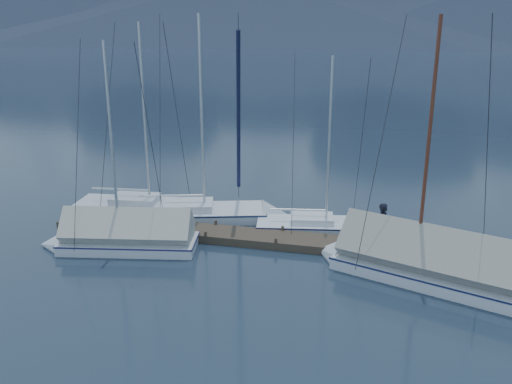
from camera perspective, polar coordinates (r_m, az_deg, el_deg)
ground at (r=21.20m, az=-1.30°, el=-7.27°), size 1000.00×1000.00×0.00m
dock at (r=22.93m, az=0.00°, el=-4.99°), size 18.00×1.50×0.54m
mooring_posts at (r=22.95m, az=-1.22°, el=-4.32°), size 15.12×1.52×0.35m
sailboat_open_left at (r=26.78m, az=-10.02°, el=-1.77°), size 7.58×3.21×9.78m
sailboat_open_mid at (r=25.67m, az=-4.21°, el=-2.38°), size 7.97×4.26×10.15m
sailboat_open_right at (r=24.36m, az=8.40°, el=-3.71°), size 6.51×2.99×8.33m
sailboat_covered_near at (r=20.67m, az=16.14°, el=-7.13°), size 8.12×4.83×10.11m
sailboat_covered_far at (r=22.85m, az=-14.48°, el=-4.75°), size 6.70×3.15×9.06m
person at (r=21.93m, az=13.25°, el=-3.40°), size 0.45×0.67×1.78m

